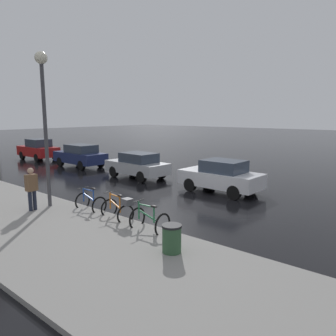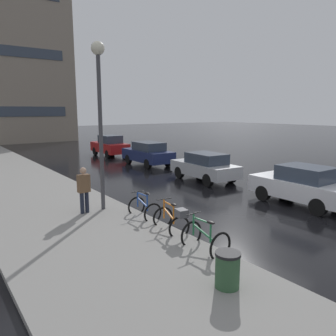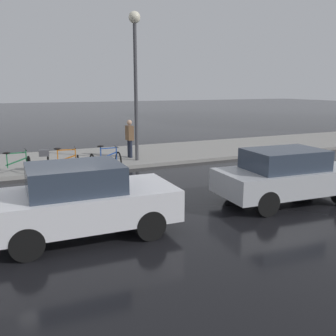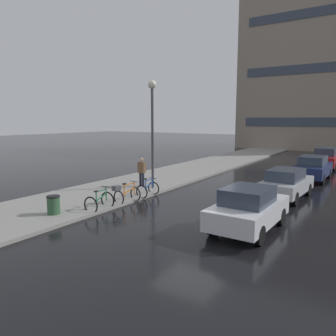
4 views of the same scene
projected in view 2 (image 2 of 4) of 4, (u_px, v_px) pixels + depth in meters
The scene contains 12 objects.
ground_plane at pixel (269, 216), 11.53m from camera, with size 140.00×140.00×0.00m, color black.
sidewalk_kerb at pixel (21, 185), 15.95m from camera, with size 4.80×60.00×0.14m, color gray.
bicycle_nearest at pixel (205, 239), 8.43m from camera, with size 0.79×1.14×0.99m.
bicycle_second at pixel (173, 219), 9.69m from camera, with size 0.85×1.42×0.99m.
bicycle_third at pixel (144, 208), 11.11m from camera, with size 0.70×1.08×0.99m.
car_white at pixel (303, 185), 12.81m from camera, with size 1.88×3.92×1.56m.
car_silver at pixel (205, 166), 17.24m from camera, with size 1.95×4.03×1.48m.
car_navy at pixel (148, 153), 22.12m from camera, with size 1.85×4.19×1.58m.
car_red at pixel (110, 146), 26.68m from camera, with size 1.77×3.93×1.69m.
pedestrian at pixel (84, 189), 11.31m from camera, with size 0.42×0.27×1.75m.
streetlamp at pixel (99, 96), 11.22m from camera, with size 0.46×0.46×5.96m.
trash_bin at pixel (227, 273), 6.60m from camera, with size 0.52×0.52×0.88m.
Camera 2 is at (-9.42, -6.80, 3.68)m, focal length 35.00 mm.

